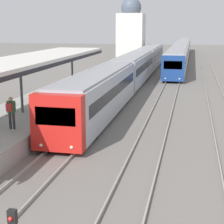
% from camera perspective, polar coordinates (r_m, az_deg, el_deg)
% --- Properties ---
extents(platform_canopy, '(4.00, 24.70, 3.22)m').
position_cam_1_polar(platform_canopy, '(23.01, -13.77, 7.47)').
color(platform_canopy, beige).
rests_on(platform_canopy, station_platform).
extents(person_on_platform, '(0.40, 0.40, 1.66)m').
position_cam_1_polar(person_on_platform, '(19.70, -15.15, 0.29)').
color(person_on_platform, '#2D2D33').
rests_on(person_on_platform, station_platform).
extents(train_near, '(2.54, 46.61, 3.10)m').
position_cam_1_polar(train_near, '(39.83, 3.27, 6.74)').
color(train_near, red).
rests_on(train_near, ground_plane).
extents(train_far, '(2.51, 56.58, 3.10)m').
position_cam_1_polar(train_far, '(68.43, 10.54, 9.19)').
color(train_far, navy).
rests_on(train_far, ground_plane).
extents(distant_domed_building, '(4.12, 4.12, 10.38)m').
position_cam_1_polar(distant_domed_building, '(60.94, 2.91, 11.92)').
color(distant_domed_building, silver).
rests_on(distant_domed_building, ground_plane).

